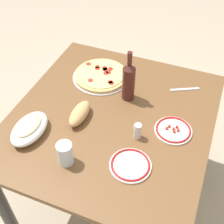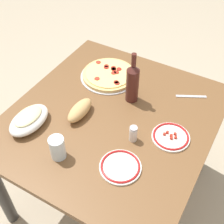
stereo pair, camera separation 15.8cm
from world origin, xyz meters
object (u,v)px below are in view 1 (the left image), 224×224
object	(u,v)px
pepperoni_pizza	(101,75)
baked_pasta_dish	(29,128)
dining_table	(112,131)
spice_shaker	(138,131)
side_plate_near	(173,130)
water_glass	(65,154)
side_plate_far	(130,165)
wine_bottle	(129,81)
bread_loaf	(80,114)

from	to	relation	value
pepperoni_pizza	baked_pasta_dish	xyz separation A→B (m)	(0.54, -0.15, 0.03)
dining_table	spice_shaker	bearing A→B (deg)	62.35
side_plate_near	spice_shaker	size ratio (longest dim) A/B	2.17
dining_table	water_glass	world-z (taller)	water_glass
dining_table	spice_shaker	size ratio (longest dim) A/B	12.85
pepperoni_pizza	side_plate_near	world-z (taller)	pepperoni_pizza
side_plate_far	spice_shaker	distance (m)	0.18
side_plate_near	side_plate_far	size ratio (longest dim) A/B	0.98
baked_pasta_dish	side_plate_near	world-z (taller)	baked_pasta_dish
baked_pasta_dish	wine_bottle	bearing A→B (deg)	140.00
dining_table	pepperoni_pizza	xyz separation A→B (m)	(-0.28, -0.18, 0.13)
pepperoni_pizza	baked_pasta_dish	world-z (taller)	baked_pasta_dish
baked_pasta_dish	wine_bottle	world-z (taller)	wine_bottle
pepperoni_pizza	wine_bottle	world-z (taller)	wine_bottle
water_glass	spice_shaker	xyz separation A→B (m)	(-0.26, 0.25, -0.02)
dining_table	side_plate_far	xyz separation A→B (m)	(0.26, 0.19, 0.13)
dining_table	pepperoni_pizza	size ratio (longest dim) A/B	3.28
dining_table	baked_pasta_dish	distance (m)	0.45
spice_shaker	side_plate_near	bearing A→B (deg)	123.05
baked_pasta_dish	side_plate_far	distance (m)	0.53
pepperoni_pizza	water_glass	bearing A→B (deg)	8.59
baked_pasta_dish	water_glass	bearing A→B (deg)	70.89
pepperoni_pizza	bread_loaf	xyz separation A→B (m)	(0.36, 0.03, 0.02)
wine_bottle	side_plate_near	xyz separation A→B (m)	(0.15, 0.30, -0.11)
pepperoni_pizza	water_glass	distance (m)	0.63
dining_table	bread_loaf	world-z (taller)	bread_loaf
bread_loaf	spice_shaker	xyz separation A→B (m)	(0.01, 0.32, 0.01)
pepperoni_pizza	side_plate_far	distance (m)	0.66
wine_bottle	dining_table	bearing A→B (deg)	-9.60
wine_bottle	side_plate_far	size ratio (longest dim) A/B	1.56
water_glass	bread_loaf	world-z (taller)	water_glass
baked_pasta_dish	side_plate_near	xyz separation A→B (m)	(-0.28, 0.66, -0.03)
baked_pasta_dish	spice_shaker	distance (m)	0.53
baked_pasta_dish	spice_shaker	xyz separation A→B (m)	(-0.17, 0.50, 0.00)
wine_bottle	water_glass	world-z (taller)	wine_bottle
side_plate_far	dining_table	bearing A→B (deg)	-143.60
baked_pasta_dish	wine_bottle	distance (m)	0.57
side_plate_near	bread_loaf	xyz separation A→B (m)	(0.09, -0.47, 0.03)
pepperoni_pizza	side_plate_far	bearing A→B (deg)	34.73
pepperoni_pizza	side_plate_far	world-z (taller)	pepperoni_pizza
wine_bottle	water_glass	size ratio (longest dim) A/B	2.54
baked_pasta_dish	wine_bottle	size ratio (longest dim) A/B	0.80
baked_pasta_dish	water_glass	world-z (taller)	water_glass
wine_bottle	side_plate_near	size ratio (longest dim) A/B	1.59
wine_bottle	bread_loaf	size ratio (longest dim) A/B	1.59
wine_bottle	spice_shaker	distance (m)	0.30
water_glass	side_plate_far	world-z (taller)	water_glass
dining_table	spice_shaker	distance (m)	0.25
side_plate_near	bread_loaf	size ratio (longest dim) A/B	1.00
side_plate_near	spice_shaker	distance (m)	0.19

